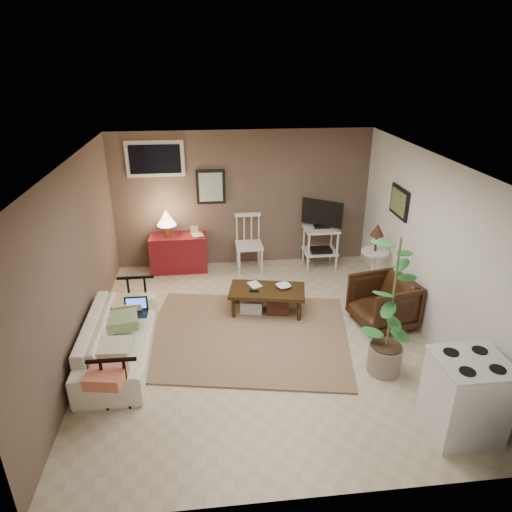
{
  "coord_description": "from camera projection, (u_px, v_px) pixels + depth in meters",
  "views": [
    {
      "loc": [
        -0.63,
        -5.2,
        3.54
      ],
      "look_at": [
        -0.01,
        0.35,
        1.06
      ],
      "focal_mm": 32.0,
      "sensor_mm": 36.0,
      "label": 1
    }
  ],
  "objects": [
    {
      "name": "floor",
      "position": [
        259.0,
        337.0,
        6.23
      ],
      "size": [
        5.0,
        5.0,
        0.0
      ],
      "primitive_type": "plane",
      "color": "#C1B293",
      "rests_on": "ground"
    },
    {
      "name": "art_back",
      "position": [
        211.0,
        187.0,
        7.83
      ],
      "size": [
        0.5,
        0.03,
        0.6
      ],
      "primitive_type": "cube",
      "color": "black"
    },
    {
      "name": "art_right",
      "position": [
        399.0,
        202.0,
        6.79
      ],
      "size": [
        0.03,
        0.6,
        0.45
      ],
      "primitive_type": "cube",
      "color": "black"
    },
    {
      "name": "window",
      "position": [
        155.0,
        159.0,
        7.54
      ],
      "size": [
        0.96,
        0.03,
        0.6
      ],
      "primitive_type": "cube",
      "color": "silver"
    },
    {
      "name": "rug",
      "position": [
        247.0,
        335.0,
        6.24
      ],
      "size": [
        3.07,
        2.63,
        0.03
      ],
      "primitive_type": "cube",
      "rotation": [
        0.0,
        0.0,
        -0.18
      ],
      "color": "#947456",
      "rests_on": "floor"
    },
    {
      "name": "coffee_table",
      "position": [
        267.0,
        299.0,
        6.73
      ],
      "size": [
        1.18,
        0.77,
        0.41
      ],
      "color": "#34210E",
      "rests_on": "floor"
    },
    {
      "name": "sofa",
      "position": [
        118.0,
        331.0,
        5.67
      ],
      "size": [
        0.57,
        1.96,
        0.77
      ],
      "primitive_type": "imported",
      "rotation": [
        0.0,
        0.0,
        1.57
      ],
      "color": "white",
      "rests_on": "floor"
    },
    {
      "name": "sofa_pillows",
      "position": [
        118.0,
        335.0,
        5.44
      ],
      "size": [
        0.38,
        1.87,
        0.13
      ],
      "primitive_type": null,
      "color": "beige",
      "rests_on": "sofa"
    },
    {
      "name": "sofa_end_rails",
      "position": [
        128.0,
        334.0,
        5.71
      ],
      "size": [
        0.53,
        1.96,
        0.66
      ],
      "primitive_type": null,
      "color": "black",
      "rests_on": "floor"
    },
    {
      "name": "laptop",
      "position": [
        136.0,
        308.0,
        5.95
      ],
      "size": [
        0.3,
        0.22,
        0.21
      ],
      "color": "black",
      "rests_on": "sofa"
    },
    {
      "name": "red_console",
      "position": [
        178.0,
        250.0,
        8.01
      ],
      "size": [
        0.98,
        0.44,
        1.14
      ],
      "color": "maroon",
      "rests_on": "floor"
    },
    {
      "name": "spindle_chair",
      "position": [
        249.0,
        245.0,
        7.98
      ],
      "size": [
        0.46,
        0.46,
        1.01
      ],
      "color": "silver",
      "rests_on": "floor"
    },
    {
      "name": "tv_stand",
      "position": [
        321.0,
        233.0,
        8.03
      ],
      "size": [
        0.63,
        0.48,
        1.24
      ],
      "color": "silver",
      "rests_on": "floor"
    },
    {
      "name": "side_table",
      "position": [
        375.0,
        250.0,
        7.2
      ],
      "size": [
        0.43,
        0.43,
        1.14
      ],
      "color": "silver",
      "rests_on": "floor"
    },
    {
      "name": "armchair",
      "position": [
        383.0,
        300.0,
        6.37
      ],
      "size": [
        0.86,
        0.89,
        0.78
      ],
      "primitive_type": "imported",
      "rotation": [
        0.0,
        0.0,
        -1.35
      ],
      "color": "black",
      "rests_on": "floor"
    },
    {
      "name": "potted_plant",
      "position": [
        392.0,
        303.0,
        5.18
      ],
      "size": [
        0.44,
        0.44,
        1.78
      ],
      "color": "gray",
      "rests_on": "floor"
    },
    {
      "name": "stove",
      "position": [
        465.0,
        397.0,
        4.51
      ],
      "size": [
        0.67,
        0.62,
        0.88
      ],
      "color": "silver",
      "rests_on": "floor"
    },
    {
      "name": "bowl",
      "position": [
        284.0,
        282.0,
        6.66
      ],
      "size": [
        0.21,
        0.12,
        0.21
      ],
      "primitive_type": "imported",
      "rotation": [
        0.0,
        0.0,
        0.35
      ],
      "color": "#34210E",
      "rests_on": "coffee_table"
    },
    {
      "name": "book_table",
      "position": [
        250.0,
        280.0,
        6.7
      ],
      "size": [
        0.16,
        0.07,
        0.22
      ],
      "primitive_type": "imported",
      "rotation": [
        0.0,
        0.0,
        0.36
      ],
      "color": "#34210E",
      "rests_on": "coffee_table"
    },
    {
      "name": "book_console",
      "position": [
        192.0,
        229.0,
        7.85
      ],
      "size": [
        0.19,
        0.07,
        0.25
      ],
      "primitive_type": "imported",
      "rotation": [
        0.0,
        0.0,
        0.24
      ],
      "color": "#34210E",
      "rests_on": "red_console"
    }
  ]
}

